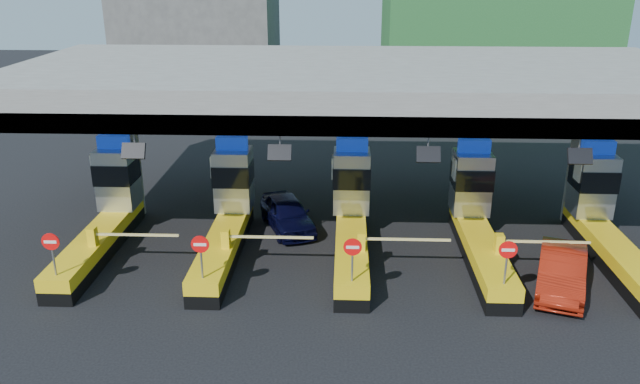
{
  "coord_description": "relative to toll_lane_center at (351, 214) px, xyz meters",
  "views": [
    {
      "loc": [
        -0.3,
        -23.02,
        10.91
      ],
      "look_at": [
        -1.25,
        0.0,
        2.44
      ],
      "focal_mm": 35.0,
      "sensor_mm": 36.0,
      "label": 1
    }
  ],
  "objects": [
    {
      "name": "ground",
      "position": [
        -0.0,
        -0.28,
        -1.4
      ],
      "size": [
        120.0,
        120.0,
        0.0
      ],
      "primitive_type": "plane",
      "color": "black",
      "rests_on": "ground"
    },
    {
      "name": "toll_lane_far_left",
      "position": [
        -10.0,
        0.0,
        0.0
      ],
      "size": [
        4.43,
        8.0,
        4.16
      ],
      "color": "black",
      "rests_on": "ground"
    },
    {
      "name": "van",
      "position": [
        -2.76,
        1.67,
        -0.68
      ],
      "size": [
        3.1,
        4.52,
        1.43
      ],
      "primitive_type": "imported",
      "rotation": [
        0.0,
        0.0,
        0.37
      ],
      "color": "black",
      "rests_on": "ground"
    },
    {
      "name": "toll_canopy",
      "position": [
        -0.0,
        2.59,
        4.74
      ],
      "size": [
        28.0,
        12.09,
        7.0
      ],
      "color": "slate",
      "rests_on": "ground"
    },
    {
      "name": "toll_lane_far_right",
      "position": [
        10.0,
        0.0,
        0.0
      ],
      "size": [
        4.43,
        8.0,
        4.16
      ],
      "color": "black",
      "rests_on": "ground"
    },
    {
      "name": "toll_lane_center",
      "position": [
        0.0,
        0.0,
        0.0
      ],
      "size": [
        4.43,
        8.0,
        4.16
      ],
      "color": "black",
      "rests_on": "ground"
    },
    {
      "name": "toll_lane_left",
      "position": [
        -5.0,
        0.0,
        0.0
      ],
      "size": [
        4.43,
        8.0,
        4.16
      ],
      "color": "black",
      "rests_on": "ground"
    },
    {
      "name": "toll_lane_right",
      "position": [
        5.0,
        0.0,
        0.0
      ],
      "size": [
        4.43,
        8.0,
        4.16
      ],
      "color": "black",
      "rests_on": "ground"
    },
    {
      "name": "red_car",
      "position": [
        7.39,
        -3.33,
        -0.67
      ],
      "size": [
        2.88,
        4.67,
        1.45
      ],
      "primitive_type": "imported",
      "rotation": [
        0.0,
        0.0,
        -0.33
      ],
      "color": "maroon",
      "rests_on": "ground"
    }
  ]
}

